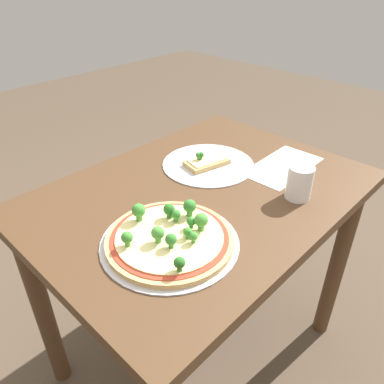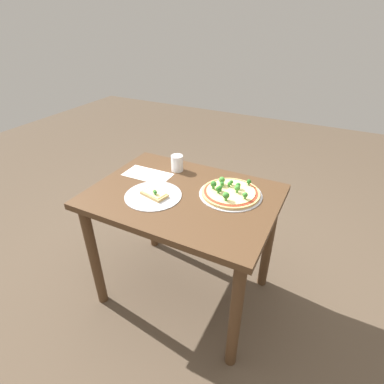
{
  "view_description": "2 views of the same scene",
  "coord_description": "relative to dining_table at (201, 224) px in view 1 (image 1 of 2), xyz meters",
  "views": [
    {
      "loc": [
        0.71,
        0.64,
        1.37
      ],
      "look_at": [
        0.05,
        0.01,
        0.79
      ],
      "focal_mm": 35.0,
      "sensor_mm": 36.0,
      "label": 1
    },
    {
      "loc": [
        0.67,
        -1.21,
        1.63
      ],
      "look_at": [
        0.05,
        0.01,
        0.79
      ],
      "focal_mm": 28.0,
      "sensor_mm": 36.0,
      "label": 2
    }
  ],
  "objects": [
    {
      "name": "ground_plane",
      "position": [
        0.0,
        0.0,
        -0.65
      ],
      "size": [
        8.0,
        8.0,
        0.0
      ],
      "primitive_type": "plane",
      "color": "brown"
    },
    {
      "name": "paper_menu",
      "position": [
        -0.3,
        0.1,
        0.13
      ],
      "size": [
        0.29,
        0.16,
        0.0
      ],
      "primitive_type": "cube",
      "rotation": [
        0.0,
        0.0,
        0.02
      ],
      "color": "white",
      "rests_on": "dining_table"
    },
    {
      "name": "drinking_cup",
      "position": [
        -0.16,
        0.23,
        0.18
      ],
      "size": [
        0.07,
        0.07,
        0.1
      ],
      "primitive_type": "cylinder",
      "color": "white",
      "rests_on": "dining_table"
    },
    {
      "name": "pizza_tray_whole",
      "position": [
        0.23,
        0.11,
        0.14
      ],
      "size": [
        0.34,
        0.34,
        0.07
      ],
      "color": "#B7B7BC",
      "rests_on": "dining_table"
    },
    {
      "name": "pizza_tray_slice",
      "position": [
        -0.13,
        -0.09,
        0.14
      ],
      "size": [
        0.31,
        0.31,
        0.05
      ],
      "color": "#B7B7BC",
      "rests_on": "dining_table"
    },
    {
      "name": "dining_table",
      "position": [
        0.0,
        0.0,
        0.0
      ],
      "size": [
        1.01,
        0.73,
        0.77
      ],
      "color": "#4C331E",
      "rests_on": "ground_plane"
    }
  ]
}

